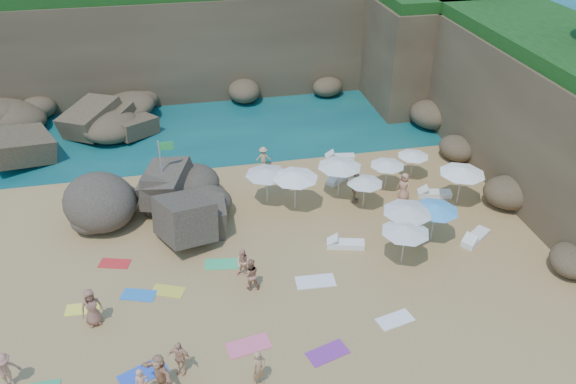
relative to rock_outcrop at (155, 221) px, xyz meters
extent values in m
plane|color=tan|center=(5.34, -4.64, 0.00)|extent=(120.00, 120.00, 0.00)
plane|color=#0C4751|center=(5.34, 25.36, 0.00)|extent=(120.00, 120.00, 0.00)
cube|color=brown|center=(7.34, 20.36, 4.00)|extent=(44.00, 8.00, 8.00)
cube|color=brown|center=(24.34, 3.36, 4.00)|extent=(8.00, 30.00, 8.00)
cube|color=brown|center=(22.34, 15.36, 4.00)|extent=(10.00, 12.00, 8.00)
cylinder|color=white|center=(-12.66, 25.36, 3.00)|extent=(0.10, 0.10, 6.00)
cylinder|color=white|center=(-11.16, 25.36, 3.00)|extent=(0.10, 0.10, 6.00)
cylinder|color=white|center=(-9.66, 25.36, 3.00)|extent=(0.10, 0.10, 6.00)
cylinder|color=silver|center=(0.69, 1.28, 2.17)|extent=(0.09, 0.09, 4.35)
cube|color=green|center=(1.12, 1.28, 3.99)|extent=(0.76, 0.07, 0.49)
cylinder|color=silver|center=(8.02, -0.41, 1.18)|extent=(0.07, 0.07, 2.35)
cone|color=white|center=(8.02, -0.41, 2.30)|extent=(2.64, 2.64, 0.40)
cylinder|color=silver|center=(6.53, 0.50, 1.11)|extent=(0.07, 0.07, 2.22)
cone|color=silver|center=(6.53, 0.50, 2.17)|extent=(2.49, 2.49, 0.38)
cylinder|color=silver|center=(13.92, 0.61, 0.93)|extent=(0.05, 0.05, 1.86)
cone|color=silver|center=(13.92, 0.61, 1.82)|extent=(2.09, 2.09, 0.32)
cylinder|color=silver|center=(11.95, -1.07, 0.94)|extent=(0.05, 0.05, 1.87)
cone|color=silver|center=(11.95, -1.07, 1.83)|extent=(2.10, 2.10, 0.32)
cylinder|color=silver|center=(17.49, -1.84, 1.18)|extent=(0.07, 0.07, 2.35)
cone|color=white|center=(17.49, -1.84, 2.29)|extent=(2.64, 2.64, 0.40)
cylinder|color=silver|center=(10.84, 0.37, 1.16)|extent=(0.07, 0.07, 2.33)
cone|color=silver|center=(10.84, 0.37, 2.27)|extent=(2.61, 2.61, 0.40)
cylinder|color=silver|center=(15.99, 1.57, 0.88)|extent=(0.05, 0.05, 1.75)
cone|color=white|center=(15.99, 1.57, 1.71)|extent=(1.97, 1.97, 0.30)
cylinder|color=silver|center=(12.28, -6.31, 1.08)|extent=(0.06, 0.06, 2.16)
cone|color=silver|center=(12.28, -6.31, 2.11)|extent=(2.42, 2.42, 0.37)
cylinder|color=silver|center=(14.53, -4.81, 1.08)|extent=(0.06, 0.06, 2.16)
cone|color=#45A3EC|center=(14.53, -4.81, 2.10)|extent=(2.42, 2.42, 0.37)
cylinder|color=silver|center=(12.95, -4.88, 1.15)|extent=(0.07, 0.07, 2.31)
cone|color=silver|center=(12.95, -4.88, 2.25)|extent=(2.59, 2.59, 0.39)
cube|color=silver|center=(8.53, 2.39, 0.14)|extent=(1.86, 1.08, 0.28)
cube|color=silver|center=(12.25, 4.82, 0.15)|extent=(2.04, 0.94, 0.31)
cube|color=silver|center=(11.40, 2.12, 0.14)|extent=(1.82, 1.53, 0.28)
cube|color=white|center=(9.88, -4.45, 0.15)|extent=(2.08, 1.13, 0.31)
cube|color=white|center=(16.56, -0.77, 0.16)|extent=(2.12, 1.08, 0.31)
cube|color=white|center=(16.88, -5.34, 0.16)|extent=(2.06, 1.74, 0.32)
cube|color=blue|center=(-0.55, -10.85, 0.02)|extent=(2.12, 1.63, 0.03)
cube|color=#F96081|center=(3.85, -10.24, 0.02)|extent=(1.99, 1.24, 0.03)
cube|color=#FDF742|center=(-3.31, -6.50, 0.01)|extent=(1.58, 0.87, 0.03)
cube|color=white|center=(7.63, -6.85, 0.02)|extent=(1.97, 1.07, 0.03)
cube|color=#842D92|center=(7.04, -11.32, 0.02)|extent=(1.92, 1.33, 0.03)
cube|color=red|center=(-2.04, -3.44, 0.01)|extent=(1.69, 1.17, 0.03)
cube|color=blue|center=(-0.81, -6.08, 0.01)|extent=(1.78, 1.27, 0.03)
cube|color=#37C274|center=(3.29, -4.59, 0.02)|extent=(1.83, 1.11, 0.03)
cube|color=yellow|center=(0.57, -6.08, 0.01)|extent=(1.73, 1.31, 0.03)
cube|color=white|center=(10.51, -10.07, 0.01)|extent=(1.79, 1.17, 0.03)
imported|color=tan|center=(-0.49, -11.98, 0.74)|extent=(0.58, 0.43, 1.48)
imported|color=#B17458|center=(4.50, -6.65, 0.85)|extent=(0.86, 0.69, 1.70)
imported|color=tan|center=(7.04, 4.78, 0.74)|extent=(1.01, 0.53, 1.49)
imported|color=#A87D54|center=(11.66, -0.34, 0.96)|extent=(0.89, 1.22, 1.92)
imported|color=tan|center=(14.54, -0.72, 0.88)|extent=(0.85, 0.98, 1.77)
imported|color=tan|center=(-2.40, 2.25, 0.91)|extent=(1.71, 1.25, 1.82)
imported|color=tan|center=(-5.63, -10.45, 0.23)|extent=(1.84, 2.09, 0.47)
imported|color=#E0A97F|center=(0.97, -11.06, 0.20)|extent=(1.56, 1.89, 0.40)
imported|color=#955F4A|center=(-2.66, -7.56, 0.25)|extent=(1.47, 2.09, 0.51)
imported|color=tan|center=(0.20, -11.69, 0.23)|extent=(2.37, 2.36, 0.46)
imported|color=tan|center=(3.97, -12.27, 0.21)|extent=(1.43, 1.80, 0.41)
imported|color=#E9A484|center=(4.28, -5.72, 0.30)|extent=(1.45, 1.73, 0.59)
camera|label=1|loc=(2.08, -26.96, 18.29)|focal=35.00mm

